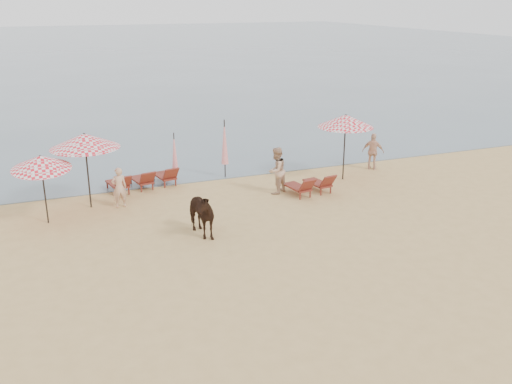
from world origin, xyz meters
The scene contains 13 objects.
ground centered at (0.00, 0.00, 0.00)m, with size 120.00×120.00×0.00m, color tan.
sea centered at (0.00, 80.00, 0.00)m, with size 160.00×140.00×0.06m, color #51606B.
lounger_cluster_left centered at (-2.81, 9.99, 0.39)m, with size 2.79×1.96×0.56m.
lounger_cluster_right centered at (3.03, 7.00, 0.38)m, with size 1.75×1.70×0.55m.
umbrella_open_left_a centered at (-4.99, 8.60, 2.46)m, with size 2.41×2.41×2.74m.
umbrella_open_left_b centered at (-6.50, 7.58, 2.11)m, with size 1.91×1.95×2.44m.
umbrella_open_right centered at (5.14, 8.18, 2.47)m, with size 2.25×2.25×2.74m.
umbrella_closed_left centered at (-1.47, 10.16, 1.30)m, with size 0.26×0.26×2.11m.
umbrella_closed_right centered at (0.66, 10.22, 1.52)m, with size 0.30×0.30×2.47m.
cow centered at (-2.08, 4.71, 0.75)m, with size 0.81×1.78×1.50m, color black.
beachgoer_left centered at (-3.99, 8.23, 0.74)m, with size 0.54×0.36×1.48m, color tan.
beachgoer_right_a centered at (1.85, 7.59, 0.91)m, with size 0.88×0.69×1.81m, color tan.
beachgoer_right_b centered at (7.08, 9.01, 0.80)m, with size 0.94×0.39×1.60m, color #D8A587.
Camera 1 is at (-6.51, -11.54, 7.21)m, focal length 40.00 mm.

